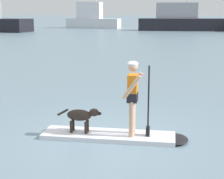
{
  "coord_description": "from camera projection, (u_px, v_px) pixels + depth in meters",
  "views": [
    {
      "loc": [
        0.72,
        -7.94,
        2.82
      ],
      "look_at": [
        0.0,
        1.0,
        0.9
      ],
      "focal_mm": 59.59,
      "sensor_mm": 36.0,
      "label": 1
    }
  ],
  "objects": [
    {
      "name": "ground_plane",
      "position": [
        108.0,
        138.0,
        8.39
      ],
      "size": [
        400.0,
        400.0,
        0.0
      ],
      "primitive_type": "plane",
      "color": "slate"
    },
    {
      "name": "paddleboard",
      "position": [
        118.0,
        136.0,
        8.34
      ],
      "size": [
        3.31,
        1.02,
        0.1
      ],
      "color": "silver",
      "rests_on": "ground_plane"
    },
    {
      "name": "person_paddler",
      "position": [
        133.0,
        93.0,
        8.08
      ],
      "size": [
        0.62,
        0.5,
        1.65
      ],
      "color": "tan",
      "rests_on": "paddleboard"
    },
    {
      "name": "dog",
      "position": [
        81.0,
        116.0,
        8.39
      ],
      "size": [
        1.03,
        0.26,
        0.57
      ],
      "color": "#2D231E",
      "rests_on": "paddleboard"
    },
    {
      "name": "moored_boat_far_starboard",
      "position": [
        92.0,
        18.0,
        59.22
      ],
      "size": [
        8.75,
        4.2,
        12.08
      ],
      "color": "silver",
      "rests_on": "ground_plane"
    },
    {
      "name": "moored_boat_starboard",
      "position": [
        181.0,
        20.0,
        51.92
      ],
      "size": [
        12.44,
        2.88,
        12.35
      ],
      "color": "black",
      "rests_on": "ground_plane"
    }
  ]
}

